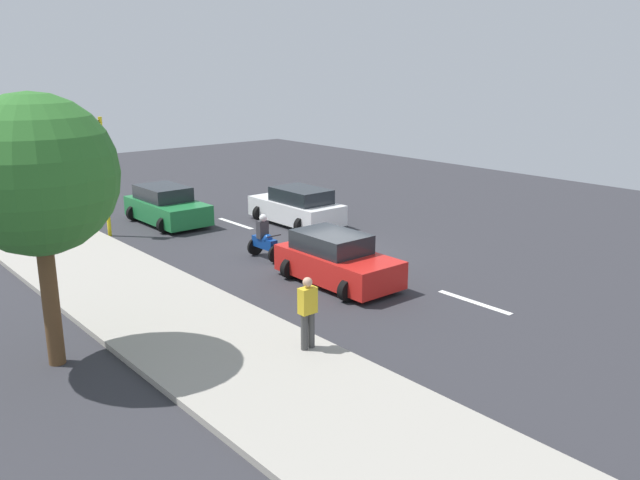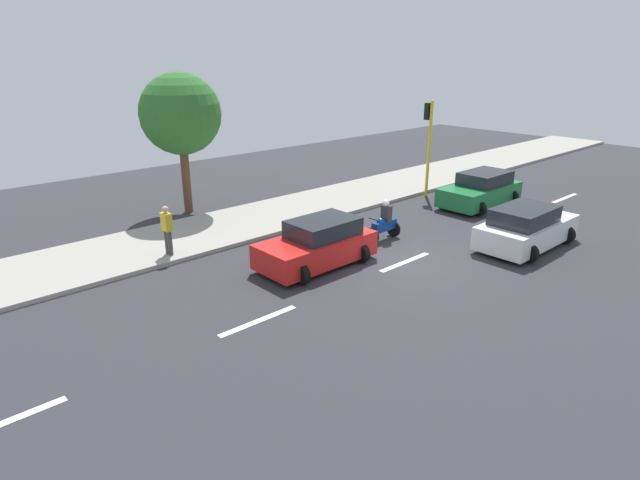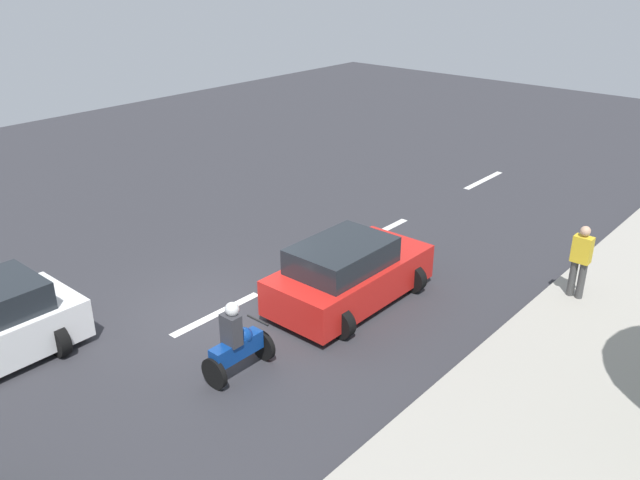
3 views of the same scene
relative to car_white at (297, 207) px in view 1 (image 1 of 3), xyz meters
The scene contains 13 objects.
ground_plane 4.79m from the car_white, 65.97° to the left, with size 40.00×60.00×0.10m, color #2D2D33.
sidewalk 9.94m from the car_white, 25.84° to the left, with size 4.00×60.00×0.15m, color #9E998E.
lane_stripe_far_north 7.95m from the car_white, 75.90° to the right, with size 0.20×2.40×0.01m, color white.
lane_stripe_north 2.65m from the car_white, 41.01° to the right, with size 0.20×2.40×0.01m, color white.
lane_stripe_mid 4.79m from the car_white, 65.97° to the left, with size 0.20×2.40×0.01m, color white.
lane_stripe_south 10.53m from the car_white, 79.42° to the left, with size 0.20×2.40×0.01m, color white.
car_white is the anchor object (origin of this frame).
car_green 5.38m from the car_white, 41.70° to the right, with size 2.32×4.15×1.52m.
car_red 7.60m from the car_white, 60.55° to the left, with size 2.23×3.96×1.52m.
motorcycle 5.02m from the car_white, 39.14° to the left, with size 0.60×1.30×1.53m.
pedestrian_near_signal 12.48m from the car_white, 52.78° to the left, with size 0.40×0.24×1.69m.
traffic_light_corner 7.78m from the car_white, 24.76° to the right, with size 0.49×0.24×4.50m.
street_tree_north 14.22m from the car_white, 29.15° to the left, with size 3.35×3.35×5.87m.
Camera 1 is at (14.22, 16.21, 6.40)m, focal length 36.71 mm.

